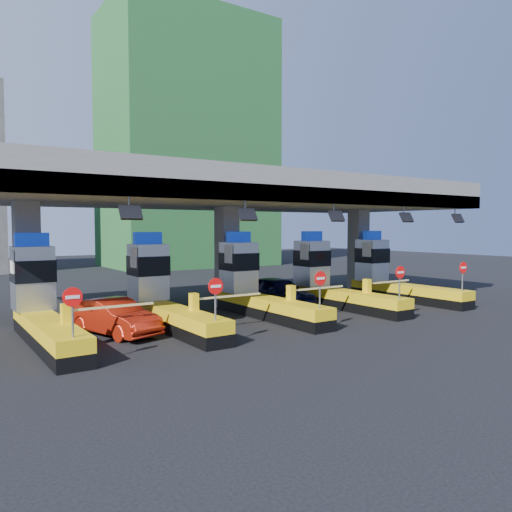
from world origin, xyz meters
TOP-DOWN VIEW (x-y plane):
  - ground at (0.00, 0.00)m, footprint 120.00×120.00m
  - toll_canopy at (0.00, 2.87)m, footprint 28.00×12.09m
  - toll_lane_far_left at (-10.00, 0.28)m, footprint 4.43×8.00m
  - toll_lane_left at (-5.00, 0.28)m, footprint 4.43×8.00m
  - toll_lane_center at (0.00, 0.28)m, footprint 4.43×8.00m
  - toll_lane_right at (5.00, 0.28)m, footprint 4.43×8.00m
  - toll_lane_far_right at (10.00, 0.28)m, footprint 4.43×8.00m
  - bg_building_scaffold at (12.00, 32.00)m, footprint 18.00×12.00m
  - van at (2.49, 1.66)m, footprint 2.06×4.91m
  - red_car at (-7.35, -0.42)m, footprint 2.79×4.73m

SIDE VIEW (x-z plane):
  - ground at x=0.00m, z-range 0.00..0.00m
  - red_car at x=-7.35m, z-range 0.00..1.47m
  - van at x=2.49m, z-range 0.00..1.66m
  - toll_lane_far_left at x=-10.00m, z-range -0.68..3.47m
  - toll_lane_left at x=-5.00m, z-range -0.68..3.47m
  - toll_lane_center at x=0.00m, z-range -0.68..3.47m
  - toll_lane_right at x=5.00m, z-range -0.68..3.47m
  - toll_lane_far_right at x=10.00m, z-range -0.68..3.47m
  - toll_canopy at x=0.00m, z-range 2.63..9.63m
  - bg_building_scaffold at x=12.00m, z-range 0.00..28.00m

